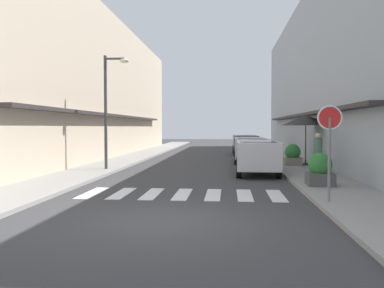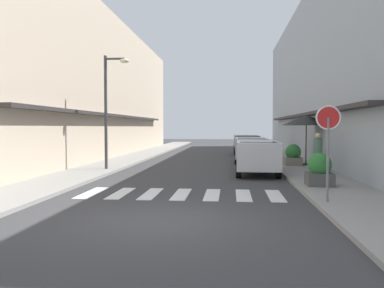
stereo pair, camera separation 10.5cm
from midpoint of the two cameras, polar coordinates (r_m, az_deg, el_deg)
name	(u,v)px [view 1 (the left image)]	position (r m, az deg, el deg)	size (l,w,h in m)	color
ground_plane	(206,161)	(25.18, 1.79, -2.34)	(89.32, 89.32, 0.00)	#38383A
sidewalk_left	(128,159)	(25.93, -9.07, -2.10)	(2.37, 56.84, 0.12)	gray
sidewalk_right	(286,160)	(25.37, 12.89, -2.23)	(2.37, 56.84, 0.12)	gray
building_row_left	(76,87)	(28.07, -15.98, 7.72)	(5.50, 38.54, 9.46)	#C6B299
building_row_right	(345,77)	(27.22, 20.49, 8.83)	(5.50, 38.54, 10.40)	#939EA8
crosswalk	(183,194)	(12.64, -1.58, -7.04)	(6.15, 2.20, 0.01)	silver
parked_car_near	(257,153)	(18.02, 8.93, -1.31)	(1.88, 4.25, 1.47)	silver
parked_car_mid	(250,147)	(23.80, 8.01, -0.42)	(1.86, 3.94, 1.47)	silver
parked_car_far	(245,142)	(30.76, 7.36, 0.22)	(1.86, 4.39, 1.47)	#4C5156
round_street_sign	(330,128)	(11.19, 18.46, 2.14)	(0.65, 0.07, 2.53)	slate
street_lamp	(110,100)	(19.38, -11.62, 6.09)	(1.19, 0.28, 5.26)	#38383D
cafe_umbrella	(306,120)	(21.92, 15.51, 3.23)	(2.48, 2.48, 2.60)	#262626
planter_corner	(320,170)	(14.28, 17.30, -3.53)	(0.86, 0.86, 1.09)	#4C4C4C
planter_midblock	(293,155)	(21.39, 13.78, -1.55)	(0.84, 0.84, 1.08)	gray
pedestrian_walking_near	(318,153)	(17.26, 17.04, -1.20)	(0.34, 0.34, 1.72)	#282B33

